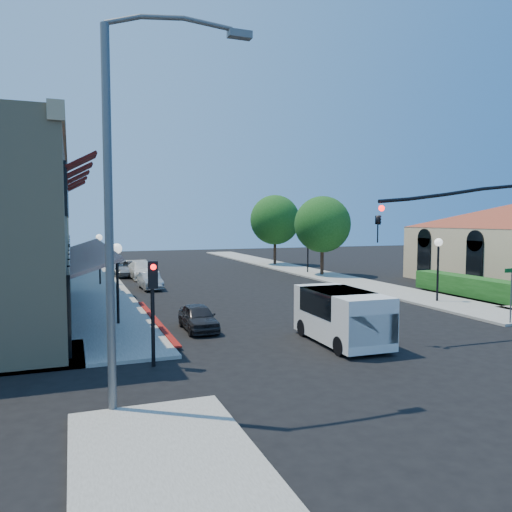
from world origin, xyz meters
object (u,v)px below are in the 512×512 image
object	(u,v)px
secondary_signal	(153,293)
lamppost_right_near	(438,253)
signal_mast_arm	(497,232)
lamppost_right_far	(308,241)
street_name_sign	(511,286)
street_tree_a	(322,224)
parked_car_a	(198,317)
white_van	(342,313)
street_tree_b	(275,220)
parked_car_d	(126,268)
lamppost_left_near	(117,263)
parked_car_c	(142,270)
parked_car_b	(150,281)
cobra_streetlight	(124,191)
lamppost_left_far	(99,246)

from	to	relation	value
secondary_signal	lamppost_right_near	bearing A→B (deg)	21.78
signal_mast_arm	lamppost_right_far	xyz separation A→B (m)	(2.64, 22.50, -1.35)
street_name_sign	street_tree_a	bearing A→B (deg)	86.24
street_name_sign	parked_car_a	size ratio (longest dim) A/B	0.79
white_van	parked_car_a	bearing A→B (deg)	137.75
street_tree_b	parked_car_d	bearing A→B (deg)	-162.92
lamppost_left_near	street_name_sign	bearing A→B (deg)	-19.93
parked_car_a	parked_car_c	xyz separation A→B (m)	(0.23, 19.00, 0.14)
lamppost_right_far	parked_car_b	bearing A→B (deg)	-160.36
secondary_signal	cobra_streetlight	distance (m)	4.65
white_van	signal_mast_arm	bearing A→B (deg)	-3.81
street_tree_a	street_name_sign	size ratio (longest dim) A/B	2.59
lamppost_right_far	signal_mast_arm	bearing A→B (deg)	-96.70
secondary_signal	white_van	size ratio (longest dim) A/B	0.74
signal_mast_arm	parked_car_b	size ratio (longest dim) A/B	2.38
parked_car_d	street_name_sign	bearing A→B (deg)	-58.73
lamppost_left_near	parked_car_b	bearing A→B (deg)	74.79
cobra_streetlight	street_name_sign	world-z (taller)	cobra_streetlight
lamppost_right_near	parked_car_d	size ratio (longest dim) A/B	0.78
parked_car_a	street_name_sign	bearing A→B (deg)	-15.67
signal_mast_arm	street_tree_b	bearing A→B (deg)	84.49
cobra_streetlight	white_van	world-z (taller)	cobra_streetlight
street_tree_b	cobra_streetlight	size ratio (longest dim) A/B	0.75
lamppost_right_near	white_van	bearing A→B (deg)	-147.52
parked_car_b	parked_car_d	xyz separation A→B (m)	(-0.69, 8.39, 0.08)
street_name_sign	lamppost_left_near	xyz separation A→B (m)	(-16.00, 5.80, 1.04)
street_tree_a	parked_car_a	distance (m)	21.74
lamppost_left_far	parked_car_c	world-z (taller)	lamppost_left_far
lamppost_right_far	lamppost_right_near	bearing A→B (deg)	-90.00
cobra_streetlight	lamppost_right_near	size ratio (longest dim) A/B	2.61
signal_mast_arm	parked_car_c	size ratio (longest dim) A/B	1.72
lamppost_right_far	parked_car_a	xyz separation A→B (m)	(-13.96, -18.00, -2.20)
parked_car_b	lamppost_left_near	bearing A→B (deg)	-107.90
street_name_sign	lamppost_left_near	distance (m)	17.05
lamppost_left_near	white_van	distance (m)	9.77
lamppost_right_near	secondary_signal	bearing A→B (deg)	-158.22
parked_car_a	parked_car_b	xyz separation A→B (m)	(-0.05, 13.00, 0.02)
lamppost_right_far	parked_car_c	bearing A→B (deg)	175.83
signal_mast_arm	lamppost_left_near	distance (m)	15.82
signal_mast_arm	parked_car_c	distance (m)	26.21
street_name_sign	parked_car_c	world-z (taller)	street_name_sign
street_tree_b	parked_car_a	bearing A→B (deg)	-118.74
white_van	parked_car_b	bearing A→B (deg)	104.81
cobra_streetlight	lamppost_left_near	distance (m)	10.34
parked_car_a	lamppost_left_near	bearing A→B (deg)	147.37
secondary_signal	parked_car_a	size ratio (longest dim) A/B	1.05
secondary_signal	signal_mast_arm	bearing A→B (deg)	0.37
lamppost_left_far	parked_car_d	distance (m)	6.23
street_tree_b	lamppost_left_far	bearing A→B (deg)	-149.97
signal_mast_arm	parked_car_c	bearing A→B (deg)	115.24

